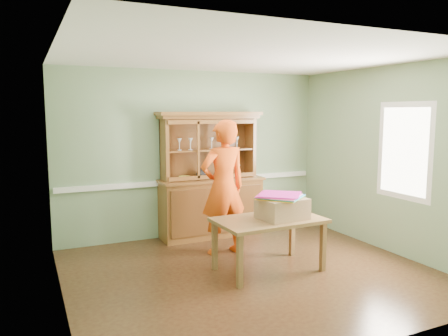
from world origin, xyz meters
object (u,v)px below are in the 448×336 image
china_hutch (210,193)px  person (223,188)px  cardboard_box (282,208)px  dining_table (269,225)px

china_hutch → person: (-0.19, -0.91, 0.25)m
cardboard_box → person: bearing=112.9°
china_hutch → cardboard_box: 1.87m
cardboard_box → person: (-0.40, 0.94, 0.15)m
cardboard_box → person: person is taller
china_hutch → dining_table: 1.79m
china_hutch → cardboard_box: china_hutch is taller
dining_table → cardboard_box: 0.27m
china_hutch → person: 0.96m
cardboard_box → person: size_ratio=0.30×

